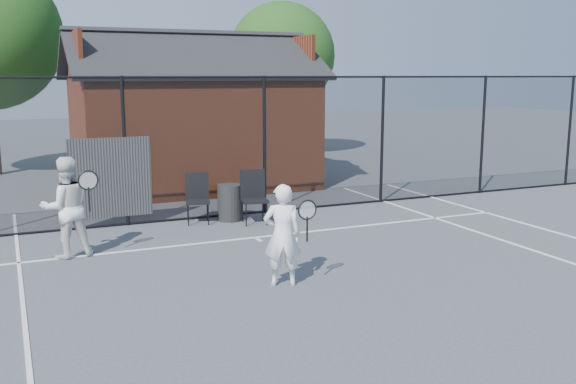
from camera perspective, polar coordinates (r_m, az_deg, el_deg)
name	(u,v)px	position (r m, az deg, el deg)	size (l,w,h in m)	color
ground	(329,285)	(9.46, 3.63, -8.22)	(80.00, 80.00, 0.00)	#404549
court_lines	(377,315)	(8.38, 7.87, -10.76)	(11.02, 18.00, 0.01)	silver
fence	(207,151)	(13.60, -7.22, 3.67)	(22.04, 3.00, 3.00)	black
clubhouse	(193,128)	(17.63, -8.48, 5.68)	(6.50, 4.36, 4.19)	brown
tree_right	(282,56)	(24.45, -0.57, 11.99)	(3.97, 3.97, 5.70)	#382216
player_front	(283,235)	(9.22, -0.48, -3.84)	(0.71, 0.58, 1.49)	white
player_back	(66,207)	(11.26, -19.12, -1.30)	(0.96, 0.76, 1.69)	white
chair_left	(198,199)	(13.27, -8.04, -0.64)	(0.48, 0.50, 1.01)	black
chair_right	(255,198)	(13.12, -3.00, -0.54)	(0.51, 0.53, 1.07)	black
waste_bin	(230,202)	(13.49, -5.19, -0.93)	(0.52, 0.52, 0.76)	#252525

